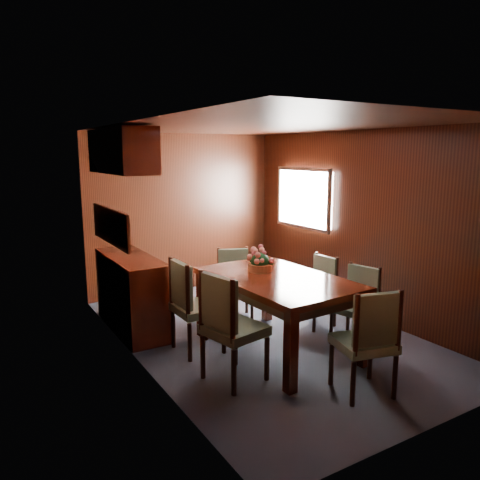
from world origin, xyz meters
TOP-DOWN VIEW (x-y plane):
  - ground at (0.00, 0.00)m, footprint 4.50×4.50m
  - room_shell at (-0.10, 0.33)m, footprint 3.06×4.52m
  - sideboard at (-1.25, 1.00)m, footprint 0.48×1.40m
  - dining_table at (-0.11, -0.41)m, footprint 1.17×1.79m
  - chair_left_near at (-0.92, -0.78)m, footprint 0.58×0.59m
  - chair_left_far at (-0.93, 0.01)m, footprint 0.47×0.49m
  - chair_right_near at (0.78, -0.71)m, footprint 0.49×0.50m
  - chair_right_far at (0.79, -0.04)m, footprint 0.42×0.43m
  - chair_head at (-0.01, -1.62)m, footprint 0.56×0.55m
  - chair_foot at (0.03, 0.73)m, footprint 0.54×0.53m
  - flower_centerpiece at (-0.13, -0.10)m, footprint 0.29×0.29m

SIDE VIEW (x-z plane):
  - ground at x=0.00m, z-range 0.00..0.00m
  - sideboard at x=-1.25m, z-range 0.00..0.90m
  - chair_right_far at x=0.79m, z-range 0.05..0.92m
  - chair_right_near at x=0.78m, z-range 0.05..0.93m
  - chair_foot at x=0.03m, z-range 0.05..0.95m
  - chair_head at x=-0.01m, z-range 0.05..1.04m
  - chair_left_far at x=-0.93m, z-range 0.06..1.08m
  - chair_left_near at x=-0.92m, z-range 0.06..1.12m
  - dining_table at x=-0.11m, z-range 0.29..1.11m
  - flower_centerpiece at x=-0.13m, z-range 0.81..1.10m
  - room_shell at x=-0.10m, z-range 0.43..2.84m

